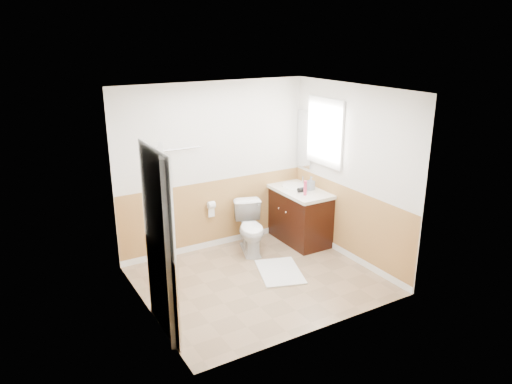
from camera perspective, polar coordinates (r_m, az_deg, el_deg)
floor at (r=6.54m, az=0.35°, el=-10.36°), size 3.00×3.00×0.00m
ceiling at (r=5.77m, az=0.40°, el=11.98°), size 3.00×3.00×0.00m
wall_back at (r=7.14m, az=-4.96°, el=2.92°), size 3.00×0.00×3.00m
wall_front at (r=5.03m, az=7.97°, el=-3.89°), size 3.00×0.00×3.00m
wall_left at (r=5.47m, az=-13.27°, el=-2.38°), size 0.00×3.00×3.00m
wall_right at (r=6.89m, az=11.17°, el=2.07°), size 0.00×3.00×3.00m
wainscot_back at (r=7.36m, az=-4.76°, el=-2.73°), size 3.00×0.00×3.00m
wainscot_front at (r=5.37m, az=7.53°, el=-11.28°), size 3.00×0.00×3.00m
wainscot_left at (r=5.78m, az=-12.62°, el=-9.34°), size 0.00×2.60×2.60m
wainscot_right at (r=7.13m, az=10.73°, el=-3.74°), size 0.00×2.60×2.60m
toilet at (r=7.20m, az=-0.61°, el=-4.31°), size 0.62×0.82×0.74m
bath_mat at (r=6.73m, az=2.83°, el=-9.39°), size 0.78×0.93×0.02m
vanity_cabinet at (r=7.61m, az=5.01°, el=-2.83°), size 0.55×1.10×0.80m
vanity_knob_left at (r=7.32m, az=3.57°, el=-2.41°), size 0.03×0.03×0.03m
vanity_knob_right at (r=7.48m, az=2.72°, el=-1.94°), size 0.03×0.03×0.03m
countertop at (r=7.47m, az=5.03°, el=0.20°), size 0.60×1.15×0.05m
sink_basin at (r=7.58m, az=4.45°, el=0.77°), size 0.36×0.36×0.02m
faucet at (r=7.66m, az=5.57°, el=1.40°), size 0.02×0.02×0.14m
lotion_bottle at (r=7.14m, az=5.84°, el=0.48°), size 0.05×0.05×0.22m
soap_dispenser at (r=7.40m, az=6.49°, el=1.05°), size 0.11×0.11×0.21m
hair_dryer_body at (r=7.31m, az=5.46°, el=0.29°), size 0.14×0.07×0.07m
hair_dryer_handle at (r=7.32m, az=5.14°, el=0.08°), size 0.03×0.03×0.07m
mirror_panel at (r=7.64m, az=5.74°, el=6.23°), size 0.02×0.35×0.90m
window_frame at (r=7.19m, az=8.15°, el=7.02°), size 0.04×0.80×1.00m
window_glass at (r=7.20m, az=8.25°, el=7.03°), size 0.01×0.70×0.90m
door at (r=5.19m, az=-10.52°, el=-6.10°), size 0.29×0.78×2.04m
door_frame at (r=5.16m, az=-11.32°, el=-6.16°), size 0.02×0.92×2.10m
door_knob at (r=5.52m, az=-11.08°, el=-5.39°), size 0.06×0.06×0.06m
towel_bar at (r=6.80m, az=-9.05°, el=5.02°), size 0.62×0.02×0.02m
tp_holder_bar at (r=7.20m, az=-5.31°, el=-1.54°), size 0.14×0.02×0.02m
tp_roll at (r=7.20m, az=-5.31°, el=-1.54°), size 0.10×0.11×0.11m
tp_sheet at (r=7.24m, az=-5.28°, el=-2.36°), size 0.10×0.01×0.16m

